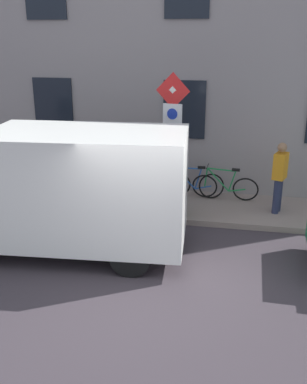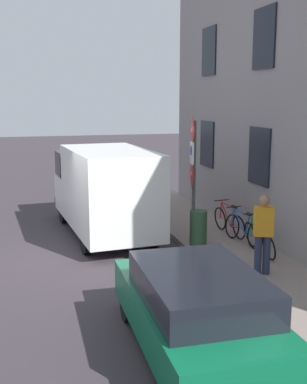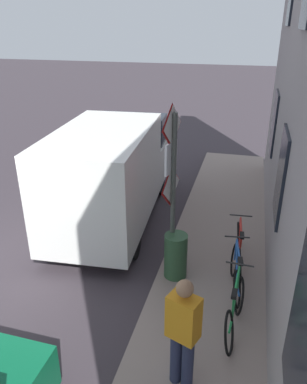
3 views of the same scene
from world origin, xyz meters
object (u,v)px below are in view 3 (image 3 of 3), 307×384
object	(u,v)px
sign_post_stacked	(171,174)
pedestrian	(183,331)
litter_bin	(176,256)
bicycle_red	(239,249)
bicycle_blue	(237,274)
delivery_van	(112,171)
bicycle_green	(234,307)

from	to	relation	value
sign_post_stacked	pedestrian	world-z (taller)	sign_post_stacked
sign_post_stacked	litter_bin	size ratio (longest dim) A/B	3.55
bicycle_red	pedestrian	world-z (taller)	pedestrian
sign_post_stacked	bicycle_blue	distance (m)	2.17
bicycle_blue	pedestrian	world-z (taller)	pedestrian
delivery_van	bicycle_red	world-z (taller)	delivery_van
bicycle_green	litter_bin	size ratio (longest dim) A/B	1.91
bicycle_green	pedestrian	size ratio (longest dim) A/B	1.00
sign_post_stacked	pedestrian	bearing A→B (deg)	-74.05
bicycle_green	bicycle_red	world-z (taller)	same
sign_post_stacked	bicycle_green	world-z (taller)	sign_post_stacked
bicycle_green	bicycle_blue	distance (m)	0.87
pedestrian	litter_bin	bearing A→B (deg)	-146.10
delivery_van	bicycle_blue	xyz separation A→B (m)	(3.21, -2.29, -0.82)
bicycle_blue	pedestrian	xyz separation A→B (m)	(-0.60, -2.15, 0.56)
delivery_van	litter_bin	xyz separation A→B (m)	(2.04, -2.10, -0.74)
sign_post_stacked	bicycle_red	xyz separation A→B (m)	(1.31, 0.56, -1.70)
sign_post_stacked	bicycle_red	size ratio (longest dim) A/B	1.87
bicycle_red	pedestrian	bearing A→B (deg)	164.22
delivery_van	bicycle_green	size ratio (longest dim) A/B	3.18
bicycle_blue	bicycle_green	bearing A→B (deg)	172.32
pedestrian	litter_bin	world-z (taller)	pedestrian
sign_post_stacked	pedestrian	distance (m)	2.82
bicycle_green	pedestrian	xyz separation A→B (m)	(-0.61, -1.28, 0.56)
bicycle_blue	litter_bin	size ratio (longest dim) A/B	1.90
bicycle_green	litter_bin	xyz separation A→B (m)	(-1.17, 1.07, 0.08)
sign_post_stacked	bicycle_red	distance (m)	2.22
litter_bin	delivery_van	bearing A→B (deg)	134.24
bicycle_blue	litter_bin	bearing A→B (deg)	72.90
bicycle_blue	bicycle_red	bearing A→B (deg)	-7.80
sign_post_stacked	bicycle_red	world-z (taller)	sign_post_stacked
sign_post_stacked	delivery_van	size ratio (longest dim) A/B	0.59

